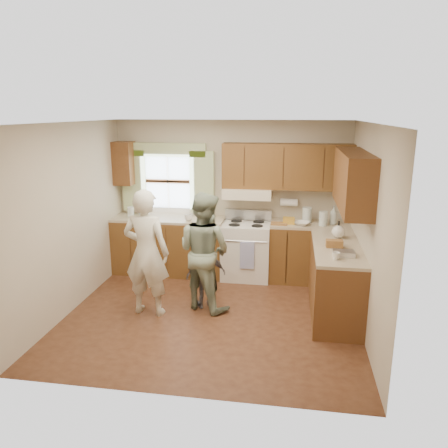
% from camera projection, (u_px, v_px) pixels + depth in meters
% --- Properties ---
extents(room, '(3.80, 3.80, 3.80)m').
position_uv_depth(room, '(211.00, 224.00, 5.51)').
color(room, '#422214').
rests_on(room, ground).
extents(kitchen_fixtures, '(3.80, 2.25, 2.15)m').
position_uv_depth(kitchen_fixtures, '(265.00, 234.00, 6.55)').
color(kitchen_fixtures, '#3F240D').
rests_on(kitchen_fixtures, ground).
extents(stove, '(0.76, 0.67, 1.07)m').
position_uv_depth(stove, '(246.00, 250.00, 7.04)').
color(stove, silver).
rests_on(stove, ground).
extents(woman_left, '(0.65, 0.46, 1.69)m').
position_uv_depth(woman_left, '(146.00, 253.00, 5.67)').
color(woman_left, silver).
rests_on(woman_left, ground).
extents(woman_right, '(0.98, 0.90, 1.61)m').
position_uv_depth(woman_right, '(204.00, 251.00, 5.87)').
color(woman_right, '#27422C').
rests_on(woman_right, ground).
extents(child, '(0.59, 0.44, 0.93)m').
position_uv_depth(child, '(206.00, 275.00, 5.95)').
color(child, slate).
rests_on(child, ground).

